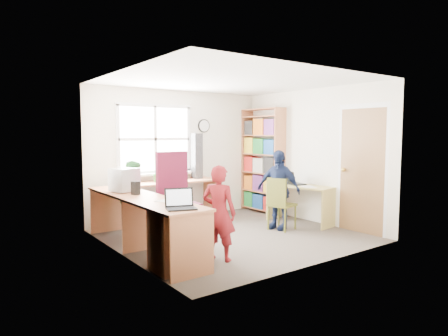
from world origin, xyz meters
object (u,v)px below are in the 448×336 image
wooden_chair (280,202)px  crt_monitor (124,180)px  person_navy (278,190)px  laptop_right (292,181)px  person_red (219,213)px  right_desk (301,196)px  l_desk (168,221)px  potted_plant (158,173)px  bookshelf (262,163)px  cd_tower (197,156)px  person_green (134,197)px  laptop_left (180,204)px  swivel_chair (176,204)px

wooden_chair → crt_monitor: bearing=146.9°
person_navy → laptop_right: bearing=95.1°
crt_monitor → person_red: bearing=-84.6°
right_desk → person_navy: person_navy is taller
l_desk → potted_plant: bearing=67.2°
bookshelf → laptop_right: (-0.18, -1.02, -0.26)m
cd_tower → right_desk: bearing=-50.8°
l_desk → bookshelf: size_ratio=1.40×
l_desk → cd_tower: cd_tower is taller
l_desk → right_desk: l_desk is taller
l_desk → person_green: (0.10, 1.30, 0.13)m
laptop_left → laptop_right: laptop_left is taller
l_desk → right_desk: bearing=5.7°
l_desk → laptop_left: (-0.20, -0.69, 0.35)m
bookshelf → person_navy: bookshelf is taller
potted_plant → wooden_chair: bearing=-48.4°
laptop_right → person_green: size_ratio=0.35×
wooden_chair → cd_tower: 1.88m
bookshelf → cd_tower: (-1.39, 0.29, 0.18)m
right_desk → person_navy: size_ratio=0.95×
swivel_chair → person_red: size_ratio=1.09×
swivel_chair → person_navy: (1.79, -0.28, 0.09)m
bookshelf → person_navy: size_ratio=1.58×
swivel_chair → person_navy: 1.81m
crt_monitor → right_desk: bearing=-29.1°
wooden_chair → potted_plant: bearing=117.9°
wooden_chair → potted_plant: (-1.42, 1.60, 0.43)m
wooden_chair → cd_tower: size_ratio=1.03×
crt_monitor → person_red: 1.67m
crt_monitor → potted_plant: 1.21m
right_desk → person_green: (-2.73, 1.02, 0.09)m
crt_monitor → person_green: person_green is taller
right_desk → person_red: 2.56m
person_red → person_navy: person_navy is taller
laptop_right → potted_plant: bearing=70.1°
bookshelf → laptop_left: bearing=-145.6°
crt_monitor → cd_tower: 1.97m
bookshelf → laptop_left: bookshelf is taller
potted_plant → person_green: person_green is taller
wooden_chair → l_desk: bearing=169.3°
l_desk → potted_plant: potted_plant is taller
right_desk → crt_monitor: bearing=157.8°
person_green → potted_plant: bearing=-43.3°
right_desk → person_green: size_ratio=1.07×
wooden_chair → cd_tower: (-0.57, 1.65, 0.70)m
right_desk → person_navy: bearing=176.8°
cd_tower → person_navy: cd_tower is taller
potted_plant → person_navy: size_ratio=0.24×
swivel_chair → person_navy: swivel_chair is taller
wooden_chair → potted_plant: potted_plant is taller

